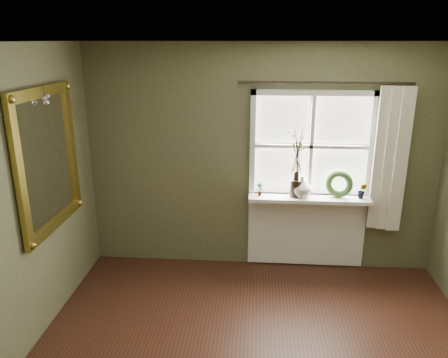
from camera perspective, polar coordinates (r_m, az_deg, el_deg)
ceiling at (r=2.57m, az=5.77°, el=17.37°), size 4.50×4.50×0.00m
wall_back at (r=5.04m, az=4.86°, el=2.59°), size 4.00×0.10×2.60m
window_frame at (r=4.97m, az=11.29°, el=4.21°), size 1.36×0.06×1.24m
window_sill at (r=5.03m, az=11.03°, el=-2.52°), size 1.36×0.26×0.04m
window_apron at (r=5.29m, az=10.63°, el=-6.58°), size 1.36×0.04×0.88m
dark_jug at (r=4.97m, az=9.33°, el=-1.19°), size 0.16×0.16×0.20m
cream_vase at (r=4.97m, az=10.14°, el=-1.02°), size 0.25×0.25×0.23m
wreath at (r=5.07m, az=14.77°, el=-0.98°), size 0.33×0.20×0.31m
potted_plant_left at (r=4.96m, az=4.66°, el=-1.33°), size 0.09×0.07×0.15m
potted_plant_right at (r=5.09m, az=17.60°, el=-1.47°), size 0.12×0.11×0.18m
curtain at (r=5.07m, az=20.81°, el=2.32°), size 0.36×0.12×1.59m
curtain_rod at (r=4.81m, az=13.09°, el=12.13°), size 1.84×0.03×0.03m
gilt_mirror at (r=4.33m, az=-22.01°, el=2.38°), size 0.10×1.12×1.33m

